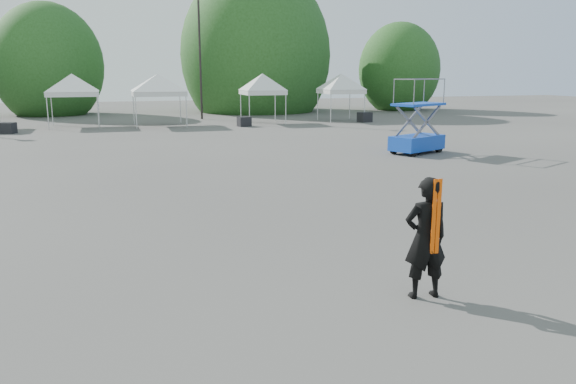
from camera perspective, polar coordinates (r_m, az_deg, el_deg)
name	(u,v)px	position (r m, az deg, el deg)	size (l,w,h in m)	color
ground	(313,251)	(11.11, 2.51, -5.96)	(120.00, 120.00, 0.00)	#474442
light_pole_east	(200,42)	(42.48, -8.97, 14.77)	(0.60, 0.25, 9.80)	black
tree_mid_w	(48,66)	(50.09, -23.20, 11.73)	(4.16, 4.16, 6.33)	#382314
tree_mid_e	(256,55)	(50.54, -3.30, 13.69)	(5.12, 5.12, 7.79)	#382314
tree_far_e	(399,70)	(53.47, 11.22, 12.09)	(3.84, 3.84, 5.84)	#382314
tent_d	(72,78)	(38.55, -21.11, 10.75)	(4.38, 4.38, 3.88)	silver
tent_e	(158,78)	(37.55, -13.09, 11.23)	(4.63, 4.63, 3.88)	silver
tent_f	(263,78)	(38.54, -2.60, 11.53)	(3.81, 3.81, 3.88)	silver
tent_g	(341,77)	(40.56, 5.42, 11.52)	(3.86, 3.86, 3.88)	silver
man	(426,238)	(8.86, 13.82, -4.56)	(0.73, 0.51, 1.91)	black
scissor_lift	(418,116)	(24.75, 13.08, 7.52)	(2.74, 2.11, 3.16)	#0D1BAC
crate_west	(8,128)	(35.82, -26.58, 5.83)	(0.79, 0.62, 0.62)	black
crate_mid	(244,122)	(36.41, -4.47, 7.14)	(0.79, 0.61, 0.61)	black
crate_east	(365,117)	(39.82, 7.80, 7.54)	(0.87, 0.68, 0.68)	black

